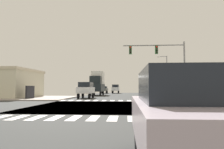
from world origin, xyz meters
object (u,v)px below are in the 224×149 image
sedan_nearside_1 (188,114)px  suv_farside_1 (86,89)px  sedan_queued_2 (104,89)px  suv_trailing_3 (116,88)px  box_truck_leading_1 (97,83)px  street_lamp (165,72)px  traffic_signal_mast (161,57)px

sedan_nearside_1 → suv_farside_1: 28.16m
sedan_queued_2 → suv_trailing_3: suv_trailing_3 is taller
sedan_queued_2 → suv_trailing_3: 3.20m
suv_farside_1 → box_truck_leading_1: bearing=-90.0°
suv_farside_1 → box_truck_leading_1: size_ratio=0.64×
street_lamp → suv_trailing_3: 22.37m
sedan_queued_2 → suv_trailing_3: bearing=-160.3°
suv_trailing_3 → box_truck_leading_1: bearing=78.0°
sedan_queued_2 → box_truck_leading_1: size_ratio=0.60×
sedan_queued_2 → street_lamp: bearing=123.9°
box_truck_leading_1 → street_lamp: bearing=155.3°
street_lamp → suv_farside_1: (-12.68, -6.33, -2.90)m
street_lamp → box_truck_leading_1: size_ratio=0.98×
suv_farside_1 → sedan_nearside_1: bearing=104.4°
sedan_nearside_1 → suv_trailing_3: 53.72m
traffic_signal_mast → suv_farside_1: bearing=152.9°
traffic_signal_mast → box_truck_leading_1: (-10.10, 17.34, -2.70)m
sedan_nearside_1 → box_truck_leading_1: size_ratio=0.60×
traffic_signal_mast → street_lamp: traffic_signal_mast is taller
box_truck_leading_1 → traffic_signal_mast: bearing=120.2°
traffic_signal_mast → street_lamp: (2.58, 11.50, -0.97)m
suv_farside_1 → suv_trailing_3: (3.00, 26.29, 0.00)m
sedan_nearside_1 → sedan_queued_2: same height
street_lamp → sedan_queued_2: street_lamp is taller
traffic_signal_mast → suv_farside_1: traffic_signal_mast is taller
suv_trailing_3 → sedan_nearside_1: bearing=94.3°
street_lamp → suv_farside_1: size_ratio=1.54×
street_lamp → box_truck_leading_1: bearing=155.3°
box_truck_leading_1 → sedan_queued_2: bearing=-90.0°
suv_trailing_3 → sedan_queued_2: bearing=19.7°
suv_farside_1 → box_truck_leading_1: box_truck_leading_1 is taller
suv_farside_1 → suv_trailing_3: same height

